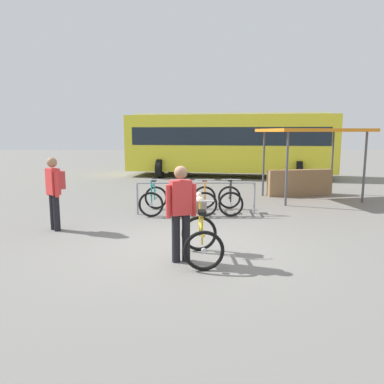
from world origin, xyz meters
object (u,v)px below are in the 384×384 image
at_px(racked_bike_orange, 205,199).
at_px(racked_bike_black, 230,199).
at_px(pedestrian_with_backpack, 54,189).
at_px(racked_bike_blue, 179,199).
at_px(racked_bike_teal, 154,200).
at_px(market_stall, 307,156).
at_px(featured_bicycle, 201,231).
at_px(bus_distant, 229,141).
at_px(person_with_featured_bike, 181,209).

xyz_separation_m(racked_bike_orange, racked_bike_black, (0.70, -0.00, -0.00)).
bearing_deg(pedestrian_with_backpack, racked_bike_black, 22.63).
relative_size(racked_bike_blue, racked_bike_black, 1.00).
bearing_deg(pedestrian_with_backpack, racked_bike_teal, 40.22).
relative_size(racked_bike_orange, market_stall, 0.33).
height_order(racked_bike_orange, racked_bike_black, same).
bearing_deg(racked_bike_teal, racked_bike_black, -0.37).
height_order(racked_bike_orange, market_stall, market_stall).
relative_size(featured_bicycle, bus_distant, 0.12).
relative_size(racked_bike_blue, featured_bicycle, 0.94).
xyz_separation_m(featured_bicycle, person_with_featured_bike, (-0.35, -0.18, 0.42)).
height_order(person_with_featured_bike, bus_distant, bus_distant).
bearing_deg(racked_bike_teal, bus_distant, 69.43).
bearing_deg(racked_bike_blue, market_stall, 28.59).
xyz_separation_m(racked_bike_blue, person_with_featured_bike, (0.04, -3.91, 0.54)).
xyz_separation_m(racked_bike_teal, market_stall, (4.97, 2.32, 1.03)).
height_order(featured_bicycle, pedestrian_with_backpack, pedestrian_with_backpack).
height_order(racked_bike_blue, pedestrian_with_backpack, pedestrian_with_backpack).
bearing_deg(racked_bike_blue, bus_distant, 73.70).
bearing_deg(racked_bike_black, racked_bike_blue, 179.63).
bearing_deg(bus_distant, racked_bike_black, -97.24).
bearing_deg(racked_bike_orange, market_stall, 33.15).
bearing_deg(market_stall, racked_bike_blue, -151.41).
distance_m(racked_bike_blue, pedestrian_with_backpack, 3.33).
bearing_deg(featured_bicycle, racked_bike_orange, 85.19).
bearing_deg(racked_bike_blue, pedestrian_with_backpack, -147.77).
xyz_separation_m(featured_bicycle, market_stall, (3.89, 6.06, 0.91)).
distance_m(racked_bike_teal, market_stall, 5.59).
bearing_deg(pedestrian_with_backpack, bus_distant, 62.81).
bearing_deg(pedestrian_with_backpack, racked_bike_blue, 32.23).
relative_size(racked_bike_teal, bus_distant, 0.11).
xyz_separation_m(racked_bike_orange, person_with_featured_bike, (-0.66, -3.91, 0.54)).
bearing_deg(racked_bike_black, pedestrian_with_backpack, -157.37).
distance_m(racked_bike_teal, bus_distant, 9.15).
xyz_separation_m(racked_bike_blue, racked_bike_orange, (0.70, -0.00, 0.00)).
relative_size(person_with_featured_bike, market_stall, 0.48).
relative_size(racked_bike_orange, pedestrian_with_backpack, 0.68).
relative_size(racked_bike_teal, featured_bicycle, 0.93).
xyz_separation_m(featured_bicycle, bus_distant, (2.09, 12.20, 1.25)).
bearing_deg(racked_bike_teal, racked_bike_orange, -0.37).
xyz_separation_m(racked_bike_orange, bus_distant, (1.78, 8.48, 1.37)).
xyz_separation_m(racked_bike_blue, pedestrian_with_backpack, (-2.77, -1.75, 0.57)).
height_order(racked_bike_teal, racked_bike_blue, same).
bearing_deg(racked_bike_orange, bus_distant, 78.16).
xyz_separation_m(racked_bike_blue, market_stall, (4.27, 2.33, 1.03)).
distance_m(racked_bike_orange, bus_distant, 8.77).
distance_m(racked_bike_black, market_stall, 3.84).
distance_m(racked_bike_orange, person_with_featured_bike, 4.00).
relative_size(racked_bike_blue, market_stall, 0.33).
bearing_deg(market_stall, featured_bicycle, -122.68).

